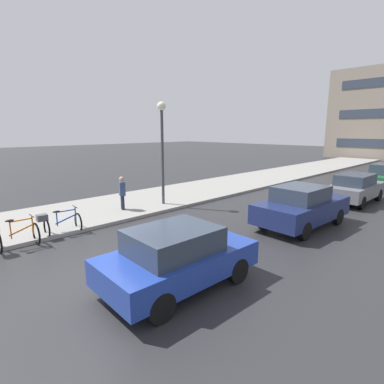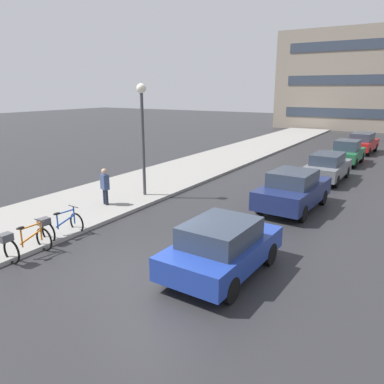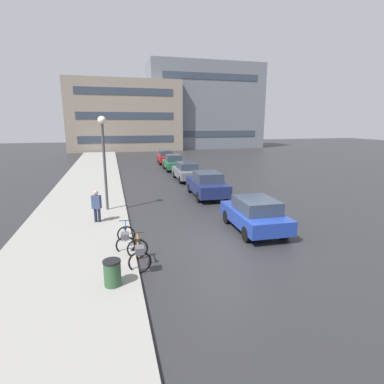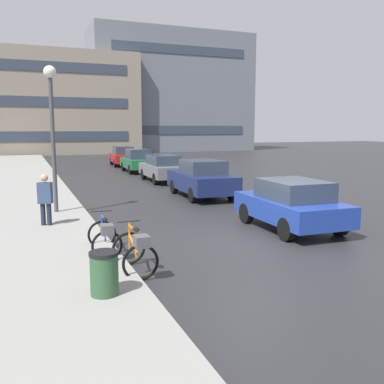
# 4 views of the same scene
# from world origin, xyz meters

# --- Properties ---
(ground_plane) EXTENTS (140.00, 140.00, 0.00)m
(ground_plane) POSITION_xyz_m (0.00, 0.00, 0.00)
(ground_plane) COLOR #28282B
(sidewalk_kerb) EXTENTS (4.80, 60.00, 0.14)m
(sidewalk_kerb) POSITION_xyz_m (-6.00, 10.00, 0.07)
(sidewalk_kerb) COLOR gray
(sidewalk_kerb) RESTS_ON ground
(bicycle_nearest) EXTENTS (0.77, 1.40, 1.02)m
(bicycle_nearest) POSITION_xyz_m (-3.54, -1.17, 0.51)
(bicycle_nearest) COLOR black
(bicycle_nearest) RESTS_ON ground
(bicycle_second) EXTENTS (0.80, 1.46, 0.99)m
(bicycle_second) POSITION_xyz_m (-3.89, 0.37, 0.49)
(bicycle_second) COLOR black
(bicycle_second) RESTS_ON ground
(car_blue) EXTENTS (2.05, 3.88, 1.50)m
(car_blue) POSITION_xyz_m (1.81, 1.06, 0.77)
(car_blue) COLOR navy
(car_blue) RESTS_ON ground
(car_navy) EXTENTS (2.14, 4.40, 1.64)m
(car_navy) POSITION_xyz_m (1.71, 7.67, 0.82)
(car_navy) COLOR navy
(car_navy) RESTS_ON ground
(car_grey) EXTENTS (1.80, 4.23, 1.52)m
(car_grey) POSITION_xyz_m (1.79, 13.58, 0.78)
(car_grey) COLOR slate
(car_grey) RESTS_ON ground
(car_green) EXTENTS (1.81, 3.94, 1.60)m
(car_green) POSITION_xyz_m (1.81, 19.19, 0.79)
(car_green) COLOR #1E6038
(car_green) RESTS_ON ground
(car_red) EXTENTS (2.01, 4.22, 1.57)m
(car_red) POSITION_xyz_m (1.99, 24.63, 0.80)
(car_red) COLOR #AD1919
(car_red) RESTS_ON ground
(pedestrian) EXTENTS (0.46, 0.37, 1.68)m
(pedestrian) POSITION_xyz_m (-5.03, 3.72, 0.94)
(pedestrian) COLOR #1E2333
(pedestrian) RESTS_ON ground
(streetlamp) EXTENTS (0.42, 0.42, 5.08)m
(streetlamp) POSITION_xyz_m (-4.60, 5.78, 3.46)
(streetlamp) COLOR #424247
(streetlamp) RESTS_ON ground
(building_facade_main) EXTENTS (18.93, 10.91, 11.76)m
(building_facade_main) POSITION_xyz_m (-1.54, 45.92, 5.88)
(building_facade_main) COLOR gray
(building_facade_main) RESTS_ON ground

